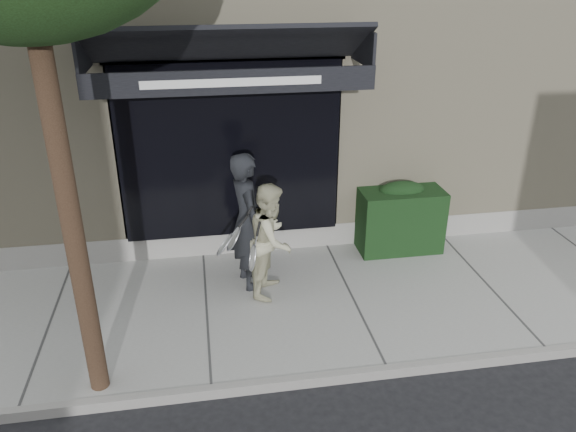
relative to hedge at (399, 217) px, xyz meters
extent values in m
plane|color=black|center=(-1.10, -1.25, -0.66)|extent=(80.00, 80.00, 0.00)
cube|color=gray|center=(-1.10, -1.25, -0.60)|extent=(20.00, 3.00, 0.12)
cube|color=gray|center=(-1.10, -2.80, -0.59)|extent=(20.00, 0.10, 0.14)
cube|color=#BDB190|center=(-1.10, 3.75, 2.09)|extent=(14.00, 7.00, 5.50)
cube|color=gray|center=(-1.10, 0.45, -0.41)|extent=(14.02, 0.42, 0.50)
cube|color=black|center=(-2.60, 0.30, 1.14)|extent=(3.20, 0.30, 2.60)
cube|color=gray|center=(-4.20, 0.45, 1.14)|extent=(0.08, 0.40, 2.60)
cube|color=gray|center=(-1.00, 0.45, 1.14)|extent=(0.08, 0.40, 2.60)
cube|color=gray|center=(-2.60, 0.45, 2.48)|extent=(3.36, 0.40, 0.12)
cube|color=black|center=(-2.60, -0.25, 2.74)|extent=(3.60, 1.03, 0.55)
cube|color=black|center=(-2.60, -0.75, 2.35)|extent=(3.60, 0.05, 0.30)
cube|color=white|center=(-2.60, -0.78, 2.35)|extent=(2.20, 0.01, 0.10)
cube|color=black|center=(-4.38, -0.25, 2.66)|extent=(0.04, 1.00, 0.45)
cube|color=black|center=(-0.82, -0.25, 2.66)|extent=(0.04, 1.00, 0.45)
cube|color=black|center=(0.00, 0.00, -0.04)|extent=(1.30, 0.70, 1.00)
ellipsoid|color=black|center=(0.00, 0.00, 0.46)|extent=(0.71, 0.38, 0.27)
cylinder|color=black|center=(-4.30, -2.55, 1.74)|extent=(0.20, 0.20, 4.80)
imported|color=black|center=(-2.47, -0.68, 0.44)|extent=(0.61, 0.80, 1.96)
torus|color=silver|center=(-2.68, -0.95, 0.32)|extent=(0.18, 0.31, 0.28)
cylinder|color=silver|center=(-2.68, -0.95, 0.32)|extent=(0.14, 0.27, 0.24)
cylinder|color=silver|center=(-2.68, -0.95, 0.32)|extent=(0.17, 0.02, 0.11)
cylinder|color=black|center=(-2.68, -0.95, 0.32)|extent=(0.19, 0.04, 0.13)
torus|color=silver|center=(-2.80, -1.07, 0.31)|extent=(0.25, 0.34, 0.26)
cylinder|color=silver|center=(-2.80, -1.07, 0.31)|extent=(0.21, 0.30, 0.22)
cylinder|color=silver|center=(-2.80, -1.07, 0.31)|extent=(0.16, 0.05, 0.12)
cylinder|color=black|center=(-2.80, -1.07, 0.31)|extent=(0.18, 0.06, 0.15)
imported|color=#C0BD99|center=(-2.17, -0.94, 0.26)|extent=(0.85, 0.95, 1.60)
torus|color=silver|center=(-2.46, -1.20, 0.15)|extent=(0.10, 0.31, 0.30)
cylinder|color=silver|center=(-2.46, -1.20, 0.15)|extent=(0.07, 0.27, 0.26)
cylinder|color=silver|center=(-2.46, -1.20, 0.15)|extent=(0.18, 0.03, 0.06)
cylinder|color=black|center=(-2.46, -1.20, 0.15)|extent=(0.20, 0.04, 0.07)
camera|label=1|loc=(-3.06, -7.63, 3.72)|focal=35.00mm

